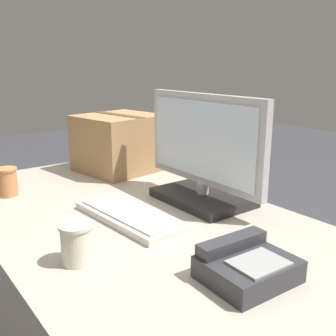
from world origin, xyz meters
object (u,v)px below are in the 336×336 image
keyboard (129,215)px  monitor (203,158)px  paper_cup_left (7,182)px  paper_cup_right (77,243)px  desk_phone (246,266)px  cardboard_box (119,143)px

keyboard → monitor: bearing=82.7°
paper_cup_left → paper_cup_right: size_ratio=1.03×
paper_cup_right → monitor: bearing=105.1°
desk_phone → paper_cup_left: bearing=-161.3°
monitor → keyboard: monitor is taller
monitor → paper_cup_left: (-0.50, -0.55, -0.11)m
paper_cup_left → paper_cup_right: (0.65, -0.01, -0.00)m
monitor → keyboard: 0.34m
keyboard → desk_phone: 0.48m
paper_cup_right → cardboard_box: 0.90m
cardboard_box → paper_cup_left: bearing=-82.7°
desk_phone → paper_cup_left: (-0.96, -0.27, 0.02)m
paper_cup_right → keyboard: bearing=123.0°
paper_cup_right → paper_cup_left: bearing=179.2°
monitor → keyboard: (-0.02, -0.30, -0.15)m
keyboard → desk_phone: desk_phone is taller
desk_phone → cardboard_box: (-1.03, 0.26, 0.10)m
cardboard_box → keyboard: bearing=-27.7°
keyboard → paper_cup_right: size_ratio=3.99×
monitor → keyboard: bearing=-92.9°
keyboard → paper_cup_left: (-0.48, -0.25, 0.04)m
monitor → paper_cup_left: bearing=-132.2°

